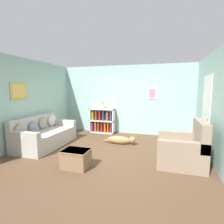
% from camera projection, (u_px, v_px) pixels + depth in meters
% --- Properties ---
extents(ground_plane, '(14.00, 14.00, 0.00)m').
position_uv_depth(ground_plane, '(108.00, 152.00, 4.76)').
color(ground_plane, brown).
extents(wall_back, '(5.60, 0.13, 2.60)m').
position_uv_depth(wall_back, '(126.00, 100.00, 6.73)').
color(wall_back, '#93BCB2').
rests_on(wall_back, ground_plane).
extents(wall_left, '(0.13, 5.00, 2.60)m').
position_uv_depth(wall_left, '(28.00, 102.00, 5.31)').
color(wall_left, '#93BCB2').
rests_on(wall_left, ground_plane).
extents(wall_right, '(0.16, 5.00, 2.60)m').
position_uv_depth(wall_right, '(216.00, 107.00, 3.90)').
color(wall_right, '#93BCB2').
rests_on(wall_right, ground_plane).
extents(couch, '(0.95, 1.97, 0.90)m').
position_uv_depth(couch, '(45.00, 135.00, 5.28)').
color(couch, '#ADA89E').
rests_on(couch, ground_plane).
extents(bookshelf, '(0.97, 0.36, 0.95)m').
position_uv_depth(bookshelf, '(102.00, 121.00, 6.87)').
color(bookshelf, silver).
rests_on(bookshelf, ground_plane).
extents(recliner_chair, '(0.99, 1.03, 1.01)m').
position_uv_depth(recliner_chair, '(184.00, 149.00, 3.95)').
color(recliner_chair, gray).
rests_on(recliner_chair, ground_plane).
extents(coffee_table, '(0.59, 0.45, 0.40)m').
position_uv_depth(coffee_table, '(76.00, 158.00, 3.78)').
color(coffee_table, '#846647').
rests_on(coffee_table, ground_plane).
extents(dog, '(1.05, 0.22, 0.26)m').
position_uv_depth(dog, '(121.00, 140.00, 5.44)').
color(dog, '#9E7A4C').
rests_on(dog, ground_plane).
extents(vase, '(0.12, 0.12, 0.29)m').
position_uv_depth(vase, '(103.00, 105.00, 6.76)').
color(vase, silver).
rests_on(vase, bookshelf).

